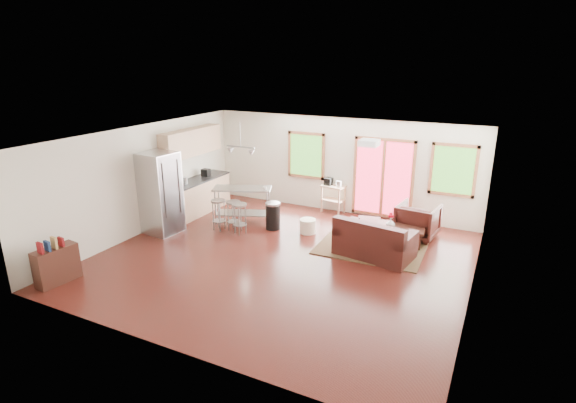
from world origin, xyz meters
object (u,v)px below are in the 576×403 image
at_px(refrigerator, 160,193).
at_px(coffee_table, 400,229).
at_px(rug, 371,247).
at_px(ottoman, 368,227).
at_px(island, 242,199).
at_px(kitchen_cart, 333,189).
at_px(loveseat, 374,242).
at_px(armchair, 418,219).

bearing_deg(refrigerator, coffee_table, 22.72).
relative_size(rug, ottoman, 4.28).
distance_m(ottoman, island, 3.26).
bearing_deg(rug, refrigerator, -165.19).
height_order(ottoman, kitchen_cart, kitchen_cart).
distance_m(coffee_table, refrigerator, 5.72).
bearing_deg(loveseat, rug, 119.76).
distance_m(loveseat, ottoman, 1.34).
height_order(island, kitchen_cart, kitchen_cart).
relative_size(coffee_table, refrigerator, 0.58).
bearing_deg(coffee_table, refrigerator, -161.65).
xyz_separation_m(armchair, ottoman, (-1.10, -0.29, -0.28)).
xyz_separation_m(refrigerator, kitchen_cart, (3.21, 3.21, -0.33)).
relative_size(coffee_table, island, 0.72).
bearing_deg(armchair, kitchen_cart, -11.82).
relative_size(loveseat, coffee_table, 1.51).
bearing_deg(kitchen_cart, island, -135.78).
bearing_deg(refrigerator, kitchen_cart, 49.36).
distance_m(loveseat, coffee_table, 1.00).
relative_size(loveseat, armchair, 1.88).
distance_m(coffee_table, ottoman, 0.91).
bearing_deg(ottoman, rug, -68.38).
relative_size(ottoman, island, 0.34).
xyz_separation_m(loveseat, island, (-3.65, 0.60, 0.30)).
xyz_separation_m(refrigerator, island, (1.40, 1.45, -0.35)).
relative_size(armchair, kitchen_cart, 0.95).
bearing_deg(island, armchair, 12.30).
relative_size(rug, armchair, 2.52).
bearing_deg(island, refrigerator, -134.02).
relative_size(loveseat, refrigerator, 0.87).
xyz_separation_m(rug, island, (-3.48, 0.16, 0.63)).
relative_size(island, kitchen_cart, 1.64).
distance_m(rug, loveseat, 0.57).
bearing_deg(ottoman, coffee_table, -20.01).
height_order(rug, armchair, armchair).
height_order(loveseat, kitchen_cart, kitchen_cart).
height_order(rug, kitchen_cart, kitchen_cart).
bearing_deg(loveseat, armchair, 76.79).
height_order(rug, island, island).
distance_m(loveseat, kitchen_cart, 3.01).
relative_size(rug, island, 1.47).
height_order(rug, loveseat, loveseat).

